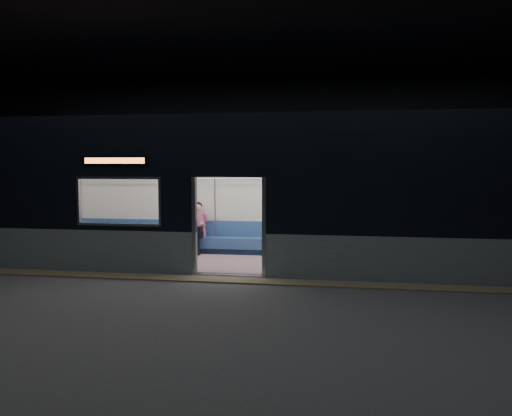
# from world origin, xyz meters

# --- Properties ---
(station_floor) EXTENTS (24.00, 14.00, 0.01)m
(station_floor) POSITION_xyz_m (0.00, 0.00, -0.01)
(station_floor) COLOR #47494C
(station_floor) RESTS_ON ground
(station_envelope) EXTENTS (24.00, 14.00, 5.00)m
(station_envelope) POSITION_xyz_m (0.00, 0.00, 3.66)
(station_envelope) COLOR black
(station_envelope) RESTS_ON station_floor
(tactile_strip) EXTENTS (22.80, 0.50, 0.03)m
(tactile_strip) POSITION_xyz_m (0.00, 0.55, 0.01)
(tactile_strip) COLOR #8C7F59
(tactile_strip) RESTS_ON station_floor
(metro_car) EXTENTS (18.00, 3.04, 3.35)m
(metro_car) POSITION_xyz_m (-0.00, 2.54, 1.85)
(metro_car) COLOR #84989E
(metro_car) RESTS_ON station_floor
(passenger) EXTENTS (0.38, 0.65, 1.31)m
(passenger) POSITION_xyz_m (-1.40, 3.55, 0.77)
(passenger) COLOR black
(passenger) RESTS_ON metro_car
(handbag) EXTENTS (0.31, 0.27, 0.14)m
(handbag) POSITION_xyz_m (-1.37, 3.34, 0.67)
(handbag) COLOR black
(handbag) RESTS_ON passenger
(transit_map) EXTENTS (0.88, 0.03, 0.57)m
(transit_map) POSITION_xyz_m (1.37, 3.85, 1.44)
(transit_map) COLOR white
(transit_map) RESTS_ON metro_car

